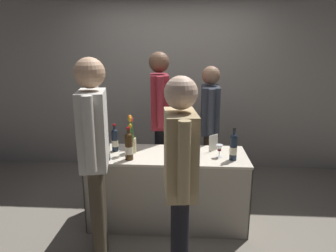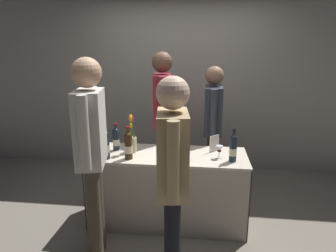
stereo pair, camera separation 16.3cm
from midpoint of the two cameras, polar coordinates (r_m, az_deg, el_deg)
ground_plane at (r=3.44m, az=1.42°, el=-17.39°), size 12.00×12.00×0.00m
back_partition at (r=4.58m, az=3.56°, el=11.19°), size 6.69×0.12×3.10m
tasting_table at (r=3.19m, az=1.48°, el=-9.52°), size 1.62×0.62×0.76m
featured_wine_bottle at (r=2.91m, az=4.75°, el=-4.13°), size 0.08×0.08×0.30m
display_bottle_0 at (r=2.98m, az=-10.21°, el=-3.54°), size 0.07×0.07×0.34m
display_bottle_1 at (r=3.22m, az=-8.47°, el=-2.44°), size 0.07×0.07×0.30m
display_bottle_2 at (r=2.95m, az=13.88°, el=-4.07°), size 0.07×0.07×0.33m
display_bottle_3 at (r=2.95m, az=-6.01°, el=-3.66°), size 0.08×0.08×0.33m
wine_glass_near_vendor at (r=3.02m, az=11.31°, el=-4.41°), size 0.07×0.07×0.13m
flower_vase at (r=3.14m, az=-5.46°, el=-2.79°), size 0.10×0.11×0.40m
brochure_stand at (r=3.20m, az=10.27°, el=-3.32°), size 0.10×0.10×0.17m
vendor_presenter at (r=3.74m, az=9.80°, el=1.34°), size 0.22×0.64×1.62m
vendor_assistant at (r=3.65m, az=0.21°, el=3.09°), size 0.27×0.64×1.79m
taster_foreground_right at (r=2.13m, az=3.08°, el=-8.53°), size 0.26×0.56×1.65m
taster_foreground_left at (r=2.53m, az=-12.67°, el=-3.18°), size 0.28×0.56×1.76m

